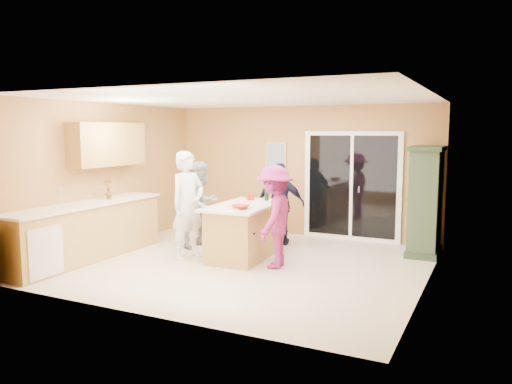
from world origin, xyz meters
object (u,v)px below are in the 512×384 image
at_px(woman_navy, 280,204).
at_px(woman_magenta, 275,217).
at_px(woman_white, 188,205).
at_px(green_hutch, 426,202).
at_px(kitchen_island, 245,232).
at_px(woman_grey, 202,204).

height_order(woman_navy, woman_magenta, woman_magenta).
bearing_deg(woman_white, green_hutch, -43.33).
xyz_separation_m(kitchen_island, green_hutch, (2.68, 1.53, 0.48)).
bearing_deg(woman_navy, kitchen_island, 66.05).
height_order(kitchen_island, woman_white, woman_white).
height_order(kitchen_island, green_hutch, green_hutch).
relative_size(woman_white, woman_magenta, 1.12).
xyz_separation_m(woman_grey, woman_magenta, (1.76, -0.70, 0.01)).
distance_m(kitchen_island, woman_magenta, 0.87).
xyz_separation_m(green_hutch, woman_navy, (-2.51, -0.40, -0.14)).
relative_size(woman_grey, woman_navy, 1.02).
bearing_deg(woman_navy, woman_white, 43.00).
bearing_deg(woman_magenta, kitchen_island, -124.04).
relative_size(kitchen_island, woman_navy, 1.15).
height_order(woman_white, woman_magenta, woman_white).
distance_m(green_hutch, woman_grey, 3.93).
distance_m(woman_grey, woman_navy, 1.45).
bearing_deg(woman_grey, woman_white, -150.73).
relative_size(kitchen_island, green_hutch, 0.94).
bearing_deg(woman_magenta, green_hutch, 125.81).
height_order(kitchen_island, woman_magenta, woman_magenta).
bearing_deg(green_hutch, kitchen_island, -150.33).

